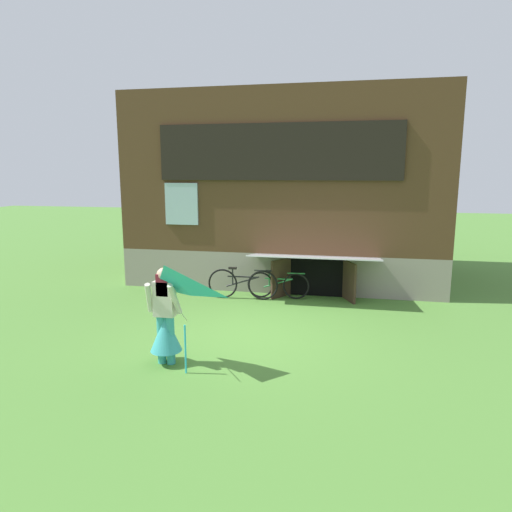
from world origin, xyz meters
TOP-DOWN VIEW (x-y plane):
  - ground_plane at (0.00, 0.00)m, footprint 60.00×60.00m
  - log_house at (0.00, 5.62)m, footprint 8.61×6.36m
  - person at (-1.09, -1.77)m, footprint 0.61×0.52m
  - kite at (-0.82, -2.34)m, footprint 1.15×1.14m
  - bicycle_green at (0.12, 2.55)m, footprint 1.57×0.10m
  - bicycle_black at (-0.74, 2.31)m, footprint 1.78×0.11m

SIDE VIEW (x-z plane):
  - ground_plane at x=0.00m, z-range 0.00..0.00m
  - bicycle_green at x=0.12m, z-range -0.01..0.71m
  - bicycle_black at x=-0.74m, z-range -0.01..0.80m
  - person at x=-1.09m, z-range -0.13..1.50m
  - kite at x=-0.82m, z-range 0.51..2.18m
  - log_house at x=0.00m, z-range 0.00..5.27m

